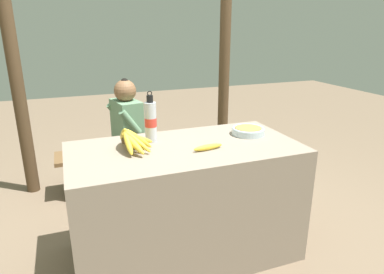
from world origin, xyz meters
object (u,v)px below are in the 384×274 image
serving_bowl (248,130)px  support_post_near (15,74)px  water_bottle (151,121)px  banana_bunch_ripe (131,139)px  wooden_bench (140,153)px  loose_banana_front (208,147)px  support_post_far (224,65)px  seated_vendor (123,128)px  banana_bunch_green (184,135)px

serving_bowl → support_post_near: support_post_near is taller
serving_bowl → water_bottle: (-0.67, 0.09, 0.11)m
banana_bunch_ripe → water_bottle: (0.15, 0.12, 0.07)m
banana_bunch_ripe → wooden_bench: size_ratio=0.22×
loose_banana_front → wooden_bench: size_ratio=0.13×
loose_banana_front → support_post_far: bearing=61.1°
wooden_bench → support_post_far: 1.29m
serving_bowl → seated_vendor: 1.29m
serving_bowl → water_bottle: 0.69m
wooden_bench → banana_bunch_green: size_ratio=4.76×
support_post_far → water_bottle: bearing=-132.2°
water_bottle → wooden_bench: 1.18m
loose_banana_front → banana_bunch_green: (0.30, 1.29, -0.35)m
water_bottle → wooden_bench: water_bottle is taller
banana_bunch_ripe → loose_banana_front: size_ratio=1.71×
banana_bunch_ripe → seated_vendor: bearing=83.7°
wooden_bench → support_post_far: (1.00, 0.22, 0.78)m
seated_vendor → support_post_far: 1.28m
banana_bunch_ripe → wooden_bench: (0.27, 1.13, -0.53)m
water_bottle → banana_bunch_green: 1.25m
serving_bowl → support_post_far: support_post_far is taller
water_bottle → loose_banana_front: bearing=-44.9°
loose_banana_front → support_post_near: 1.93m
water_bottle → loose_banana_front: (0.28, -0.28, -0.12)m
wooden_bench → support_post_far: support_post_far is taller
loose_banana_front → banana_bunch_ripe: bearing=159.3°
water_bottle → support_post_far: bearing=47.8°
loose_banana_front → support_post_far: (0.83, 1.51, 0.31)m
water_bottle → support_post_far: 1.67m
seated_vendor → banana_bunch_green: bearing=172.5°
water_bottle → support_post_near: (-0.88, 1.23, 0.19)m
wooden_bench → support_post_near: size_ratio=0.70×
banana_bunch_green → support_post_far: support_post_far is taller
banana_bunch_green → support_post_far: size_ratio=0.15×
water_bottle → seated_vendor: water_bottle is taller
seated_vendor → support_post_far: support_post_far is taller
water_bottle → seated_vendor: (-0.03, 0.97, -0.32)m
wooden_bench → seated_vendor: (-0.15, -0.04, 0.28)m
banana_bunch_ripe → banana_bunch_green: (0.73, 1.13, -0.40)m
banana_bunch_green → wooden_bench: bearing=-179.9°
water_bottle → support_post_near: support_post_near is taller
banana_bunch_ripe → support_post_near: bearing=118.4°
water_bottle → support_post_near: bearing=125.6°
support_post_near → seated_vendor: bearing=-17.3°
seated_vendor → banana_bunch_green: (0.61, 0.04, -0.15)m
serving_bowl → support_post_far: size_ratio=0.10×
seated_vendor → support_post_far: (1.15, 0.26, 0.50)m
banana_bunch_ripe → support_post_far: (1.27, 1.35, 0.25)m
banana_bunch_ripe → serving_bowl: banana_bunch_ripe is taller
serving_bowl → loose_banana_front: size_ratio=1.13×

